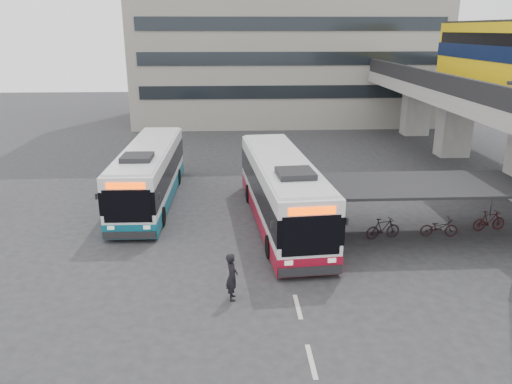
{
  "coord_description": "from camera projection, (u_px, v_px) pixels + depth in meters",
  "views": [
    {
      "loc": [
        0.26,
        -18.1,
        9.19
      ],
      "look_at": [
        1.4,
        3.76,
        2.0
      ],
      "focal_mm": 35.0,
      "sensor_mm": 36.0,
      "label": 1
    }
  ],
  "objects": [
    {
      "name": "ground",
      "position": [
        226.0,
        269.0,
        20.03
      ],
      "size": [
        120.0,
        120.0,
        0.0
      ],
      "primitive_type": "plane",
      "color": "#28282B",
      "rests_on": "ground"
    },
    {
      "name": "bike_shelter",
      "position": [
        411.0,
        202.0,
        22.78
      ],
      "size": [
        10.0,
        4.0,
        2.54
      ],
      "color": "#595B60",
      "rests_on": "ground"
    },
    {
      "name": "road_markings",
      "position": [
        298.0,
        307.0,
        17.3
      ],
      "size": [
        0.15,
        7.6,
        0.01
      ],
      "color": "beige",
      "rests_on": "ground"
    },
    {
      "name": "bus_main",
      "position": [
        282.0,
        192.0,
        24.24
      ],
      "size": [
        3.58,
        12.16,
        3.54
      ],
      "rotation": [
        0.0,
        0.0,
        0.08
      ],
      "color": "white",
      "rests_on": "ground"
    },
    {
      "name": "bus_teal",
      "position": [
        149.0,
        175.0,
        27.36
      ],
      "size": [
        2.69,
        11.47,
        3.37
      ],
      "rotation": [
        0.0,
        0.0,
        -0.02
      ],
      "color": "white",
      "rests_on": "ground"
    },
    {
      "name": "pedestrian",
      "position": [
        232.0,
        277.0,
        17.54
      ],
      "size": [
        0.47,
        0.67,
        1.76
      ],
      "primitive_type": "imported",
      "rotation": [
        0.0,
        0.0,
        1.64
      ],
      "color": "black",
      "rests_on": "ground"
    }
  ]
}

